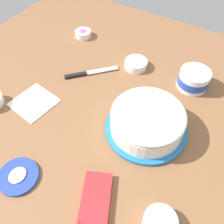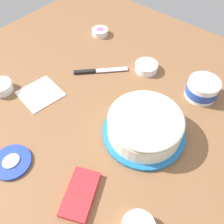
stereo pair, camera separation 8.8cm
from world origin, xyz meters
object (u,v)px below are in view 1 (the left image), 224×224
(frosting_tub, at_px, (194,79))
(sprinkle_bowl_pink, at_px, (136,64))
(frosting_tub_lid, at_px, (18,176))
(paper_napkin, at_px, (34,102))
(spreading_knife, at_px, (87,73))
(candy_box_upper, at_px, (96,198))
(frosted_cake, at_px, (147,121))
(sprinkle_bowl_rainbow, at_px, (83,33))
(sprinkle_bowl_green, at_px, (160,222))

(frosting_tub, relative_size, sprinkle_bowl_pink, 1.25)
(frosting_tub_lid, xyz_separation_m, paper_napkin, (-0.26, -0.17, -0.00))
(frosting_tub, bearing_deg, sprinkle_bowl_pink, -87.19)
(spreading_knife, bearing_deg, candy_box_upper, 37.62)
(frosted_cake, bearing_deg, paper_napkin, -75.80)
(sprinkle_bowl_rainbow, xyz_separation_m, candy_box_upper, (0.66, 0.51, -0.01))
(sprinkle_bowl_rainbow, bearing_deg, candy_box_upper, 37.75)
(frosted_cake, height_order, paper_napkin, frosted_cake)
(frosting_tub_lid, distance_m, sprinkle_bowl_green, 0.44)
(frosted_cake, bearing_deg, spreading_knife, -110.81)
(candy_box_upper, bearing_deg, sprinkle_bowl_rainbow, -166.89)
(frosting_tub, height_order, spreading_knife, frosting_tub)
(spreading_knife, distance_m, sprinkle_bowl_green, 0.66)
(frosting_tub, height_order, sprinkle_bowl_green, frosting_tub)
(spreading_knife, bearing_deg, paper_napkin, -19.01)
(paper_napkin, bearing_deg, frosted_cake, 104.20)
(sprinkle_bowl_rainbow, bearing_deg, sprinkle_bowl_pink, 77.66)
(frosting_tub, distance_m, sprinkle_bowl_pink, 0.26)
(sprinkle_bowl_green, bearing_deg, frosting_tub, -169.48)
(frosting_tub, bearing_deg, sprinkle_bowl_rainbow, -95.91)
(spreading_knife, xyz_separation_m, sprinkle_bowl_pink, (-0.15, 0.16, 0.01))
(sprinkle_bowl_green, distance_m, candy_box_upper, 0.19)
(sprinkle_bowl_green, relative_size, sprinkle_bowl_pink, 0.94)
(sprinkle_bowl_pink, bearing_deg, sprinkle_bowl_rainbow, -102.34)
(frosting_tub, distance_m, frosting_tub_lid, 0.74)
(sprinkle_bowl_green, bearing_deg, paper_napkin, -104.82)
(sprinkle_bowl_green, xyz_separation_m, paper_napkin, (-0.16, -0.60, -0.02))
(frosted_cake, distance_m, sprinkle_bowl_pink, 0.34)
(frosting_tub, height_order, paper_napkin, frosting_tub)
(frosting_tub_lid, distance_m, candy_box_upper, 0.25)
(frosting_tub_lid, distance_m, sprinkle_bowl_pink, 0.66)
(frosting_tub_lid, relative_size, sprinkle_bowl_green, 1.37)
(paper_napkin, bearing_deg, frosting_tub_lid, 33.61)
(frosted_cake, distance_m, paper_napkin, 0.45)
(sprinkle_bowl_rainbow, bearing_deg, frosting_tub_lid, 20.01)
(sprinkle_bowl_rainbow, bearing_deg, frosted_cake, 55.69)
(spreading_knife, height_order, sprinkle_bowl_green, sprinkle_bowl_green)
(spreading_knife, xyz_separation_m, sprinkle_bowl_green, (0.40, 0.52, 0.01))
(frosting_tub, bearing_deg, frosting_tub_lid, -26.24)
(frosting_tub, xyz_separation_m, frosting_tub_lid, (0.66, -0.33, -0.03))
(sprinkle_bowl_rainbow, bearing_deg, frosting_tub, 84.09)
(sprinkle_bowl_green, bearing_deg, sprinkle_bowl_pink, -147.01)
(sprinkle_bowl_green, xyz_separation_m, sprinkle_bowl_pink, (-0.55, -0.36, -0.00))
(spreading_knife, relative_size, sprinkle_bowl_rainbow, 2.30)
(frosting_tub_lid, height_order, paper_napkin, frosting_tub_lid)
(sprinkle_bowl_pink, relative_size, paper_napkin, 0.66)
(sprinkle_bowl_rainbow, xyz_separation_m, sprinkle_bowl_pink, (0.07, 0.34, 0.00))
(sprinkle_bowl_pink, bearing_deg, paper_napkin, -31.71)
(frosting_tub_lid, height_order, sprinkle_bowl_rainbow, sprinkle_bowl_rainbow)
(spreading_knife, height_order, candy_box_upper, candy_box_upper)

